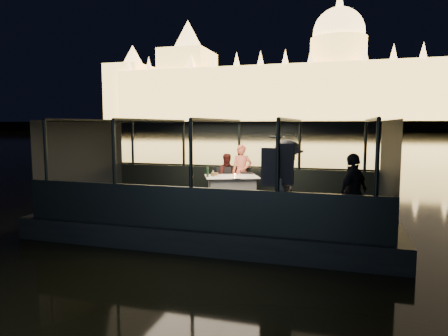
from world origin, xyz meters
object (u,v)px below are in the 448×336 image
(person_man_maroon, at_px, (228,173))
(passenger_dark, at_px, (353,191))
(chair_port_right, at_px, (245,185))
(wine_bottle, at_px, (208,171))
(dining_table_central, at_px, (232,190))
(person_woman_coral, at_px, (242,174))
(passenger_stripe, at_px, (286,188))
(chair_port_left, at_px, (222,184))
(coat_stand, at_px, (276,188))

(person_man_maroon, height_order, passenger_dark, passenger_dark)
(person_man_maroon, bearing_deg, chair_port_right, -48.43)
(wine_bottle, bearing_deg, dining_table_central, 29.31)
(passenger_dark, bearing_deg, dining_table_central, -92.87)
(person_woman_coral, relative_size, person_man_maroon, 1.21)
(person_man_maroon, height_order, passenger_stripe, passenger_stripe)
(wine_bottle, bearing_deg, chair_port_right, 41.74)
(passenger_dark, bearing_deg, passenger_stripe, -55.62)
(person_woman_coral, distance_m, person_man_maroon, 0.42)
(person_man_maroon, bearing_deg, chair_port_left, -135.62)
(dining_table_central, bearing_deg, wine_bottle, -150.69)
(chair_port_right, relative_size, person_man_maroon, 0.61)
(chair_port_left, distance_m, person_man_maroon, 0.42)
(chair_port_left, bearing_deg, chair_port_right, -10.55)
(chair_port_right, height_order, passenger_dark, passenger_dark)
(person_woman_coral, height_order, passenger_stripe, passenger_stripe)
(person_man_maroon, relative_size, passenger_dark, 0.82)
(dining_table_central, xyz_separation_m, person_man_maroon, (-0.31, 0.72, 0.36))
(chair_port_left, relative_size, person_woman_coral, 0.58)
(passenger_stripe, relative_size, passenger_dark, 1.16)
(person_woman_coral, height_order, person_man_maroon, person_woman_coral)
(dining_table_central, xyz_separation_m, passenger_dark, (3.17, -2.17, 0.47))
(dining_table_central, relative_size, wine_bottle, 4.63)
(dining_table_central, relative_size, person_woman_coral, 0.90)
(person_woman_coral, relative_size, passenger_dark, 0.99)
(chair_port_left, distance_m, wine_bottle, 0.93)
(person_man_maroon, bearing_deg, coat_stand, -83.17)
(chair_port_left, relative_size, wine_bottle, 3.00)
(chair_port_left, distance_m, person_woman_coral, 0.66)
(chair_port_left, xyz_separation_m, wine_bottle, (-0.18, -0.78, 0.47))
(coat_stand, bearing_deg, chair_port_right, 114.35)
(dining_table_central, xyz_separation_m, chair_port_left, (-0.42, 0.45, 0.06))
(chair_port_right, height_order, person_woman_coral, person_woman_coral)
(chair_port_left, bearing_deg, person_woman_coral, 16.68)
(passenger_stripe, distance_m, wine_bottle, 3.07)
(dining_table_central, relative_size, person_man_maroon, 1.09)
(person_woman_coral, distance_m, passenger_dark, 4.21)
(person_woman_coral, xyz_separation_m, passenger_dark, (3.06, -2.89, 0.10))
(coat_stand, relative_size, wine_bottle, 6.40)
(coat_stand, bearing_deg, passenger_dark, 15.24)
(chair_port_left, xyz_separation_m, passenger_dark, (3.58, -2.62, 0.40))
(dining_table_central, height_order, passenger_dark, passenger_dark)
(dining_table_central, bearing_deg, person_woman_coral, 81.42)
(passenger_dark, bearing_deg, chair_port_right, -100.72)
(chair_port_right, bearing_deg, dining_table_central, -124.30)
(chair_port_right, bearing_deg, person_woman_coral, 120.90)
(chair_port_right, distance_m, passenger_dark, 3.91)
(chair_port_right, distance_m, passenger_stripe, 3.11)
(person_man_maroon, xyz_separation_m, passenger_dark, (3.48, -2.89, 0.10))
(coat_stand, xyz_separation_m, passenger_dark, (1.51, 0.41, -0.05))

